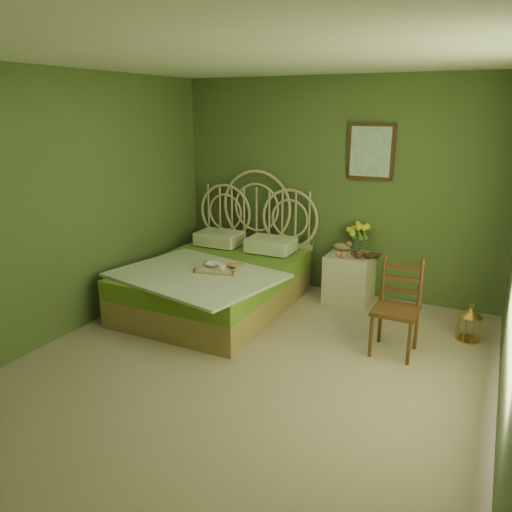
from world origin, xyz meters
The scene contains 13 objects.
floor centered at (0.00, 0.00, 0.00)m, with size 4.50×4.50×0.00m, color tan.
ceiling centered at (0.00, 0.00, 2.60)m, with size 4.50×4.50×0.00m, color silver.
wall_back centered at (0.00, 2.25, 1.30)m, with size 4.00×4.00×0.00m, color #495B30.
wall_left centered at (-2.00, 0.00, 1.30)m, with size 4.50×4.50×0.00m, color #495B30.
wall_art centered at (0.42, 2.22, 1.75)m, with size 0.54×0.04×0.64m.
bed centered at (-1.01, 1.15, 0.32)m, with size 1.87×2.35×1.46m.
nightstand centered at (0.32, 1.99, 0.36)m, with size 0.52×0.52×1.00m.
chair centered at (1.08, 0.91, 0.50)m, with size 0.41×0.41×0.91m.
birdcage centered at (1.70, 1.46, 0.17)m, with size 0.23×0.23×0.34m.
book_lower centered at (0.50, 2.00, 0.58)m, with size 0.16×0.21×0.02m, color #381E0F.
book_upper centered at (0.50, 2.00, 0.60)m, with size 0.16×0.22×0.02m, color #472819.
cereal_bowl centered at (-0.92, 0.89, 0.58)m, with size 0.16×0.16×0.04m, color white.
coffee_cup centered at (-0.74, 0.78, 0.60)m, with size 0.09×0.09×0.08m, color white.
Camera 1 is at (1.82, -3.57, 2.23)m, focal length 35.00 mm.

